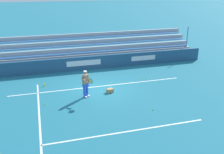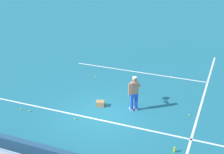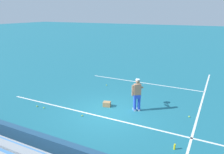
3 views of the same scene
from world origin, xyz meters
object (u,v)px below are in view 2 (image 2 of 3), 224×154
at_px(tennis_ball_toward_net, 75,119).
at_px(tennis_ball_near_player, 21,109).
at_px(tennis_player, 134,93).
at_px(ball_box_cardboard, 100,104).
at_px(water_bottle, 174,150).
at_px(tennis_ball_stray_back, 30,111).
at_px(tennis_ball_far_right, 190,115).
at_px(tennis_ball_by_box, 95,77).

distance_m(tennis_ball_toward_net, tennis_ball_near_player, 2.82).
distance_m(tennis_player, ball_box_cardboard, 1.82).
relative_size(tennis_ball_toward_net, tennis_ball_near_player, 1.00).
xyz_separation_m(tennis_player, water_bottle, (2.45, -2.51, -0.78)).
bearing_deg(tennis_player, tennis_ball_stray_back, -156.25).
height_order(tennis_player, tennis_ball_stray_back, tennis_player).
bearing_deg(tennis_ball_far_right, tennis_ball_near_player, -162.06).
bearing_deg(tennis_ball_far_right, ball_box_cardboard, -170.87).
bearing_deg(tennis_ball_toward_net, tennis_ball_near_player, -176.52).
height_order(ball_box_cardboard, tennis_ball_far_right, ball_box_cardboard).
height_order(tennis_ball_toward_net, tennis_ball_near_player, same).
distance_m(tennis_ball_near_player, water_bottle, 7.45).
xyz_separation_m(tennis_ball_stray_back, tennis_ball_near_player, (-0.47, -0.02, 0.00)).
xyz_separation_m(tennis_ball_near_player, tennis_ball_far_right, (7.53, 2.44, 0.00)).
height_order(tennis_ball_by_box, tennis_ball_stray_back, same).
distance_m(tennis_ball_by_box, tennis_ball_far_right, 6.34).
xyz_separation_m(tennis_ball_stray_back, water_bottle, (6.96, -0.53, 0.08)).
bearing_deg(tennis_ball_by_box, ball_box_cardboard, -61.32).
distance_m(ball_box_cardboard, tennis_ball_far_right, 4.24).
relative_size(tennis_player, tennis_ball_far_right, 25.98).
height_order(tennis_player, tennis_ball_far_right, tennis_player).
bearing_deg(tennis_ball_near_player, tennis_ball_far_right, 17.94).
distance_m(tennis_ball_stray_back, water_bottle, 6.98).
distance_m(tennis_player, tennis_ball_near_player, 5.43).
height_order(tennis_ball_stray_back, tennis_ball_toward_net, same).
bearing_deg(tennis_player, water_bottle, -45.70).
relative_size(tennis_player, water_bottle, 7.80).
xyz_separation_m(tennis_player, tennis_ball_far_right, (2.56, 0.43, -0.86)).
xyz_separation_m(tennis_ball_toward_net, tennis_ball_near_player, (-2.81, -0.17, 0.00)).
xyz_separation_m(tennis_player, tennis_ball_near_player, (-4.97, -2.00, -0.86)).
xyz_separation_m(tennis_player, ball_box_cardboard, (-1.63, -0.24, -0.76)).
bearing_deg(water_bottle, tennis_ball_far_right, 87.96).
bearing_deg(tennis_ball_toward_net, tennis_ball_far_right, 25.66).
xyz_separation_m(tennis_player, tennis_ball_by_box, (-3.31, 2.83, -0.86)).
height_order(tennis_ball_stray_back, tennis_ball_far_right, same).
bearing_deg(tennis_ball_by_box, tennis_ball_far_right, -22.21).
bearing_deg(tennis_ball_stray_back, tennis_ball_by_box, 76.05).
xyz_separation_m(tennis_ball_by_box, water_bottle, (5.76, -5.35, 0.08)).
bearing_deg(tennis_ball_near_player, tennis_ball_toward_net, 3.48).
height_order(ball_box_cardboard, water_bottle, ball_box_cardboard).
relative_size(tennis_ball_stray_back, tennis_ball_near_player, 1.00).
relative_size(ball_box_cardboard, tennis_ball_by_box, 6.06).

